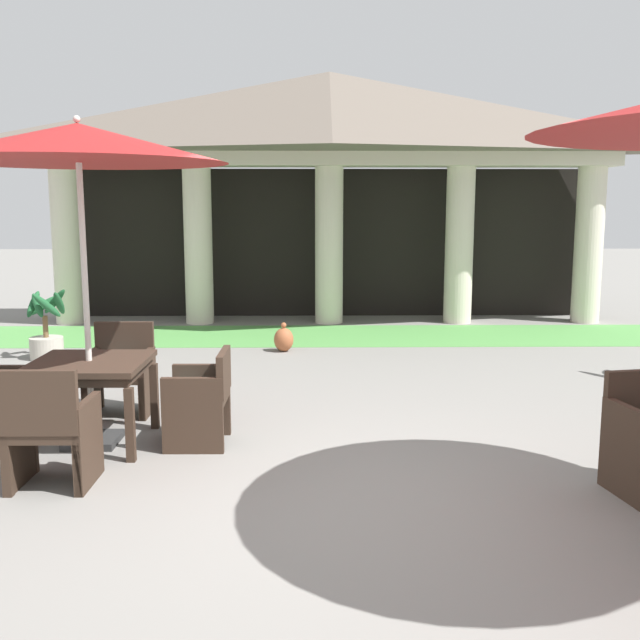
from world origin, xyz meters
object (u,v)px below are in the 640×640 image
Objects in this scene: patio_table_mid_left at (90,372)px; patio_chair_mid_left_east at (201,399)px; patio_umbrella_mid_left at (78,145)px; patio_chair_mid_left_north at (121,373)px; terracotta_urn at (284,339)px; patio_chair_mid_left_south at (51,431)px; potted_palm_left_edge at (47,334)px.

patio_table_mid_left is 1.18× the size of patio_chair_mid_left_east.
patio_umbrella_mid_left is 2.37m from patio_chair_mid_left_north.
patio_chair_mid_left_south is at bearing -107.14° from terracotta_urn.
patio_umbrella_mid_left is at bearing 90.00° from patio_chair_mid_left_east.
patio_table_mid_left is 1.05× the size of patio_chair_mid_left_south.
patio_chair_mid_left_east is at bearing -98.13° from terracotta_urn.
patio_umbrella_mid_left is 3.37× the size of patio_chair_mid_left_east.
terracotta_urn is (1.55, 5.01, -0.25)m from patio_chair_mid_left_south.
patio_table_mid_left reaches higher than terracotta_urn.
patio_table_mid_left is 1.09× the size of patio_chair_mid_left_north.
patio_chair_mid_left_south is at bearing 90.00° from patio_chair_mid_left_north.
patio_table_mid_left is at bearing 90.00° from patio_chair_mid_left_south.
terracotta_urn is (1.54, 4.05, -2.39)m from patio_umbrella_mid_left.
patio_umbrella_mid_left reaches higher than patio_chair_mid_left_south.
patio_chair_mid_left_south reaches higher than patio_table_mid_left.
terracotta_urn is (1.53, 3.08, -0.23)m from patio_chair_mid_left_north.
patio_umbrella_mid_left reaches higher than potted_palm_left_edge.
patio_umbrella_mid_left is 3.12× the size of patio_chair_mid_left_north.
patio_chair_mid_left_east is 4.47m from potted_palm_left_edge.
patio_chair_mid_left_north is 1.94m from patio_chair_mid_left_south.
terracotta_urn is at bearing -116.08° from patio_chair_mid_left_north.
potted_palm_left_edge reaches higher than terracotta_urn.
patio_table_mid_left is 0.99m from patio_chair_mid_left_east.
patio_chair_mid_left_north reaches higher than patio_table_mid_left.
patio_chair_mid_left_north is at bearing -116.48° from terracotta_urn.
potted_palm_left_edge is (-1.68, 3.60, -0.31)m from patio_table_mid_left.
patio_chair_mid_left_east reaches higher than patio_table_mid_left.
patio_chair_mid_left_east is at bearing -53.78° from potted_palm_left_edge.
potted_palm_left_edge is at bearing 36.62° from patio_chair_mid_left_east.
terracotta_urn is at bearing -7.73° from patio_chair_mid_left_east.
patio_umbrella_mid_left reaches higher than terracotta_urn.
patio_chair_mid_left_east is (0.97, 0.96, -0.02)m from patio_chair_mid_left_south.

